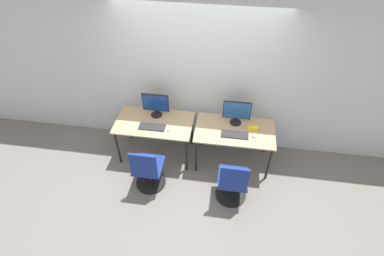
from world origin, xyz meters
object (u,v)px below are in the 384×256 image
(monitor_left, at_px, (156,104))
(keyboard_right, at_px, (235,135))
(keyboard_left, at_px, (152,127))
(office_chair_left, at_px, (148,171))
(mouse_left, at_px, (169,129))
(office_chair_right, at_px, (232,184))
(monitor_right, at_px, (237,112))
(mouse_right, at_px, (254,135))

(monitor_left, height_order, keyboard_right, monitor_left)
(keyboard_left, xyz_separation_m, office_chair_left, (0.05, -0.59, -0.38))
(monitor_left, distance_m, mouse_left, 0.48)
(monitor_left, xyz_separation_m, office_chair_right, (1.34, -0.95, -0.59))
(mouse_left, relative_size, office_chair_right, 0.10)
(monitor_left, xyz_separation_m, mouse_left, (0.28, -0.33, -0.21))
(keyboard_left, distance_m, keyboard_right, 1.31)
(office_chair_left, relative_size, office_chair_right, 1.00)
(monitor_left, height_order, office_chair_left, monitor_left)
(office_chair_left, height_order, office_chair_right, same)
(monitor_right, height_order, mouse_right, monitor_right)
(keyboard_right, height_order, mouse_right, mouse_right)
(mouse_left, bearing_deg, keyboard_left, 176.53)
(keyboard_left, height_order, office_chair_left, office_chair_left)
(mouse_left, xyz_separation_m, monitor_right, (1.03, 0.33, 0.21))
(monitor_left, relative_size, keyboard_right, 1.05)
(keyboard_left, relative_size, monitor_right, 0.96)
(office_chair_left, bearing_deg, mouse_right, 21.65)
(keyboard_left, bearing_deg, mouse_right, 1.17)
(office_chair_right, bearing_deg, monitor_left, 144.67)
(mouse_left, bearing_deg, office_chair_left, -112.19)
(mouse_left, height_order, keyboard_right, mouse_left)
(monitor_right, relative_size, office_chair_right, 0.49)
(keyboard_right, bearing_deg, office_chair_right, -87.43)
(office_chair_left, relative_size, monitor_right, 2.02)
(office_chair_left, distance_m, keyboard_right, 1.45)
(monitor_right, relative_size, mouse_right, 4.88)
(mouse_right, relative_size, office_chair_right, 0.10)
(monitor_right, distance_m, office_chair_right, 1.12)
(keyboard_right, height_order, office_chair_right, office_chair_right)
(office_chair_left, distance_m, monitor_right, 1.66)
(monitor_left, distance_m, office_chair_right, 1.75)
(monitor_left, distance_m, mouse_right, 1.65)
(keyboard_left, bearing_deg, office_chair_right, -25.46)
(office_chair_left, bearing_deg, keyboard_right, 25.33)
(mouse_right, distance_m, office_chair_right, 0.82)
(monitor_right, distance_m, keyboard_right, 0.37)
(mouse_left, relative_size, keyboard_right, 0.21)
(office_chair_left, relative_size, keyboard_right, 2.11)
(monitor_right, xyz_separation_m, keyboard_right, (0.00, -0.30, -0.21))
(mouse_left, xyz_separation_m, office_chair_right, (1.06, -0.62, -0.38))
(mouse_right, bearing_deg, office_chair_left, -158.35)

